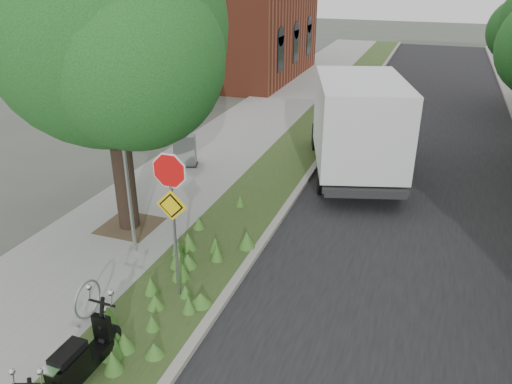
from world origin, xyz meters
TOP-DOWN VIEW (x-y plane):
  - ground at (0.00, 0.00)m, footprint 120.00×120.00m
  - sidewalk_near at (-4.25, 10.00)m, footprint 3.50×60.00m
  - verge at (-1.50, 10.00)m, footprint 2.00×60.00m
  - kerb_near at (-0.50, 10.00)m, footprint 0.20×60.00m
  - road at (3.00, 10.00)m, footprint 7.00×60.00m
  - street_tree_main at (-4.08, 2.86)m, footprint 6.21×5.54m
  - bare_post at (-3.20, 1.80)m, footprint 0.08×0.08m
  - bike_hoop at (-2.70, -0.60)m, footprint 0.06×0.78m
  - sign_assembly at (-1.40, 0.58)m, footprint 0.94×0.08m
  - brick_building at (-9.50, 22.00)m, footprint 9.40×10.40m
  - scooter_near at (-1.75, -2.09)m, footprint 0.37×1.75m
  - box_truck at (0.77, 8.62)m, footprint 3.97×6.51m
  - utility_cabinet at (-4.62, 7.17)m, footprint 0.92×0.75m

SIDE VIEW (x-z plane):
  - ground at x=0.00m, z-range 0.00..0.00m
  - road at x=3.00m, z-range 0.00..0.01m
  - sidewalk_near at x=-4.25m, z-range 0.00..0.12m
  - verge at x=-1.50m, z-range 0.00..0.12m
  - kerb_near at x=-0.50m, z-range 0.00..0.13m
  - bike_hoop at x=-2.70m, z-range 0.11..0.88m
  - scooter_near at x=-1.75m, z-range 0.11..0.94m
  - utility_cabinet at x=-4.62m, z-range 0.10..1.16m
  - box_truck at x=0.77m, z-range 0.42..3.18m
  - bare_post at x=-3.20m, z-range 0.12..4.12m
  - sign_assembly at x=-1.40m, z-range 0.72..3.94m
  - brick_building at x=-9.50m, z-range 0.06..8.36m
  - street_tree_main at x=-4.08m, z-range 0.97..8.63m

